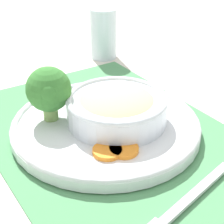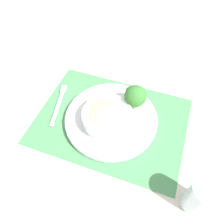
{
  "view_description": "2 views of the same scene",
  "coord_description": "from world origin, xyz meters",
  "px_view_note": "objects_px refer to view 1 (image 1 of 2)",
  "views": [
    {
      "loc": [
        -0.44,
        0.28,
        0.34
      ],
      "look_at": [
        -0.01,
        -0.01,
        0.04
      ],
      "focal_mm": 60.0,
      "sensor_mm": 36.0,
      "label": 1
    },
    {
      "loc": [
        0.13,
        -0.39,
        0.61
      ],
      "look_at": [
        0.0,
        0.0,
        0.05
      ],
      "focal_mm": 35.0,
      "sensor_mm": 36.0,
      "label": 2
    }
  ],
  "objects_px": {
    "water_glass": "(103,36)",
    "bowl": "(117,107)",
    "broccoli_floret": "(49,90)",
    "fork": "(182,206)"
  },
  "relations": [
    {
      "from": "broccoli_floret",
      "to": "water_glass",
      "type": "height_order",
      "value": "water_glass"
    },
    {
      "from": "fork",
      "to": "water_glass",
      "type": "bearing_deg",
      "value": -34.79
    },
    {
      "from": "water_glass",
      "to": "bowl",
      "type": "bearing_deg",
      "value": 150.53
    },
    {
      "from": "bowl",
      "to": "fork",
      "type": "bearing_deg",
      "value": 169.18
    },
    {
      "from": "bowl",
      "to": "broccoli_floret",
      "type": "height_order",
      "value": "broccoli_floret"
    },
    {
      "from": "bowl",
      "to": "fork",
      "type": "xyz_separation_m",
      "value": [
        -0.19,
        0.04,
        -0.04
      ]
    },
    {
      "from": "broccoli_floret",
      "to": "water_glass",
      "type": "bearing_deg",
      "value": -47.83
    },
    {
      "from": "bowl",
      "to": "broccoli_floret",
      "type": "xyz_separation_m",
      "value": [
        0.07,
        0.09,
        0.03
      ]
    },
    {
      "from": "bowl",
      "to": "broccoli_floret",
      "type": "distance_m",
      "value": 0.11
    },
    {
      "from": "bowl",
      "to": "broccoli_floret",
      "type": "bearing_deg",
      "value": 52.16
    }
  ]
}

